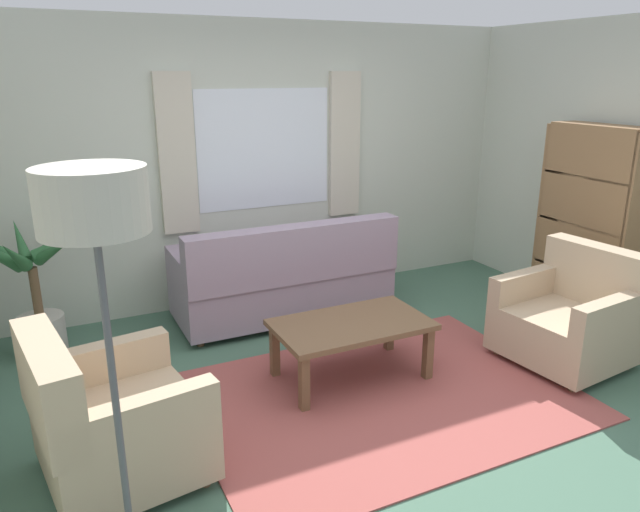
# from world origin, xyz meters

# --- Properties ---
(ground_plane) EXTENTS (6.24, 6.24, 0.00)m
(ground_plane) POSITION_xyz_m (0.00, 0.00, 0.00)
(ground_plane) COLOR #476B56
(wall_back) EXTENTS (5.32, 0.12, 2.60)m
(wall_back) POSITION_xyz_m (0.00, 2.26, 1.30)
(wall_back) COLOR beige
(wall_back) RESTS_ON ground_plane
(window_with_curtains) EXTENTS (1.98, 0.07, 1.40)m
(window_with_curtains) POSITION_xyz_m (0.00, 2.18, 1.45)
(window_with_curtains) COLOR white
(area_rug) EXTENTS (2.56, 1.88, 0.01)m
(area_rug) POSITION_xyz_m (0.00, 0.00, 0.01)
(area_rug) COLOR #9E4C47
(area_rug) RESTS_ON ground_plane
(couch) EXTENTS (1.90, 0.82, 0.92)m
(couch) POSITION_xyz_m (-0.08, 1.57, 0.37)
(couch) COLOR #998499
(couch) RESTS_ON ground_plane
(armchair_left) EXTENTS (0.94, 0.95, 0.88)m
(armchair_left) POSITION_xyz_m (-1.78, -0.09, 0.35)
(armchair_left) COLOR tan
(armchair_left) RESTS_ON ground_plane
(armchair_right) EXTENTS (0.91, 0.93, 0.88)m
(armchair_right) POSITION_xyz_m (1.57, -0.14, 0.35)
(armchair_right) COLOR tan
(armchair_right) RESTS_ON ground_plane
(coffee_table) EXTENTS (1.10, 0.64, 0.44)m
(coffee_table) POSITION_xyz_m (-0.07, 0.34, 0.38)
(coffee_table) COLOR brown
(coffee_table) RESTS_ON ground_plane
(potted_plant) EXTENTS (1.12, 0.92, 1.23)m
(potted_plant) POSITION_xyz_m (-2.08, 1.70, 0.54)
(potted_plant) COLOR #B7B2A8
(potted_plant) RESTS_ON ground_plane
(bookshelf) EXTENTS (0.30, 0.94, 1.72)m
(bookshelf) POSITION_xyz_m (2.34, 0.43, 0.81)
(bookshelf) COLOR olive
(bookshelf) RESTS_ON ground_plane
(standing_lamp) EXTENTS (0.40, 0.40, 1.83)m
(standing_lamp) POSITION_xyz_m (-1.79, -0.84, 1.58)
(standing_lamp) COLOR #4C4C51
(standing_lamp) RESTS_ON ground_plane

